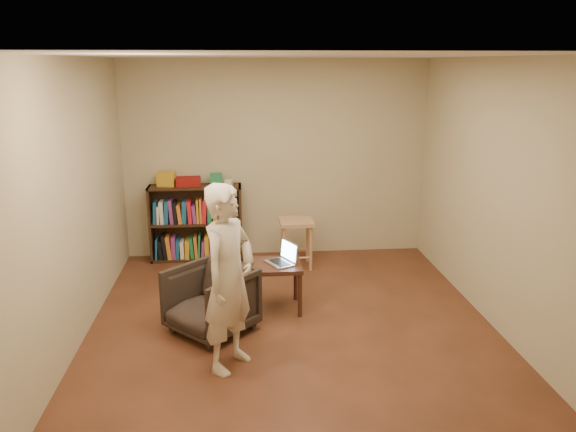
{
  "coord_description": "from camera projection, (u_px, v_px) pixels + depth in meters",
  "views": [
    {
      "loc": [
        -0.49,
        -5.1,
        2.54
      ],
      "look_at": [
        -0.01,
        0.35,
        1.04
      ],
      "focal_mm": 35.0,
      "sensor_mm": 36.0,
      "label": 1
    }
  ],
  "objects": [
    {
      "name": "floor",
      "position": [
        292.0,
        325.0,
        5.62
      ],
      "size": [
        4.5,
        4.5,
        0.0
      ],
      "primitive_type": "plane",
      "color": "#422515",
      "rests_on": "ground"
    },
    {
      "name": "ceiling",
      "position": [
        292.0,
        56.0,
        4.93
      ],
      "size": [
        4.5,
        4.5,
        0.0
      ],
      "primitive_type": "plane",
      "color": "white",
      "rests_on": "wall_back"
    },
    {
      "name": "wall_back",
      "position": [
        276.0,
        159.0,
        7.43
      ],
      "size": [
        4.0,
        0.0,
        4.0
      ],
      "primitive_type": "plane",
      "rotation": [
        1.57,
        0.0,
        0.0
      ],
      "color": "#BEB28F",
      "rests_on": "floor"
    },
    {
      "name": "wall_left",
      "position": [
        73.0,
        204.0,
        5.1
      ],
      "size": [
        0.0,
        4.5,
        4.5
      ],
      "primitive_type": "plane",
      "rotation": [
        1.57,
        0.0,
        1.57
      ],
      "color": "#BEB28F",
      "rests_on": "floor"
    },
    {
      "name": "wall_right",
      "position": [
        497.0,
        195.0,
        5.44
      ],
      "size": [
        0.0,
        4.5,
        4.5
      ],
      "primitive_type": "plane",
      "rotation": [
        1.57,
        0.0,
        -1.57
      ],
      "color": "#BEB28F",
      "rests_on": "floor"
    },
    {
      "name": "bookshelf",
      "position": [
        196.0,
        227.0,
        7.42
      ],
      "size": [
        1.2,
        0.3,
        1.0
      ],
      "color": "black",
      "rests_on": "floor"
    },
    {
      "name": "box_yellow",
      "position": [
        166.0,
        179.0,
        7.23
      ],
      "size": [
        0.24,
        0.19,
        0.18
      ],
      "primitive_type": "cube",
      "rotation": [
        0.0,
        0.0,
        -0.13
      ],
      "color": "gold",
      "rests_on": "bookshelf"
    },
    {
      "name": "red_cloth",
      "position": [
        188.0,
        181.0,
        7.27
      ],
      "size": [
        0.32,
        0.24,
        0.1
      ],
      "primitive_type": "cube",
      "rotation": [
        0.0,
        0.0,
        0.05
      ],
      "color": "maroon",
      "rests_on": "bookshelf"
    },
    {
      "name": "box_green",
      "position": [
        216.0,
        179.0,
        7.27
      ],
      "size": [
        0.16,
        0.16,
        0.15
      ],
      "primitive_type": "cube",
      "rotation": [
        0.0,
        0.0,
        0.04
      ],
      "color": "#207A49",
      "rests_on": "bookshelf"
    },
    {
      "name": "box_white",
      "position": [
        229.0,
        183.0,
        7.27
      ],
      "size": [
        0.11,
        0.11,
        0.07
      ],
      "primitive_type": "cube",
      "rotation": [
        0.0,
        0.0,
        -0.2
      ],
      "color": "silver",
      "rests_on": "bookshelf"
    },
    {
      "name": "stool",
      "position": [
        296.0,
        229.0,
        7.12
      ],
      "size": [
        0.43,
        0.43,
        0.62
      ],
      "color": "#A57250",
      "rests_on": "floor"
    },
    {
      "name": "armchair",
      "position": [
        211.0,
        300.0,
        5.41
      ],
      "size": [
        1.0,
        1.0,
        0.65
      ],
      "primitive_type": "imported",
      "rotation": [
        0.0,
        0.0,
        -0.79
      ],
      "color": "black",
      "rests_on": "floor"
    },
    {
      "name": "side_table",
      "position": [
        277.0,
        271.0,
        5.89
      ],
      "size": [
        0.5,
        0.5,
        0.51
      ],
      "color": "black",
      "rests_on": "floor"
    },
    {
      "name": "laptop",
      "position": [
        284.0,
        258.0,
        5.87
      ],
      "size": [
        0.35,
        0.38,
        0.23
      ],
      "rotation": [
        0.0,
        0.0,
        -1.1
      ],
      "color": "silver",
      "rests_on": "side_table"
    },
    {
      "name": "person",
      "position": [
        229.0,
        278.0,
        4.66
      ],
      "size": [
        0.65,
        0.7,
        1.62
      ],
      "primitive_type": "imported",
      "rotation": [
        0.0,
        0.0,
        0.98
      ],
      "color": "beige",
      "rests_on": "floor"
    }
  ]
}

